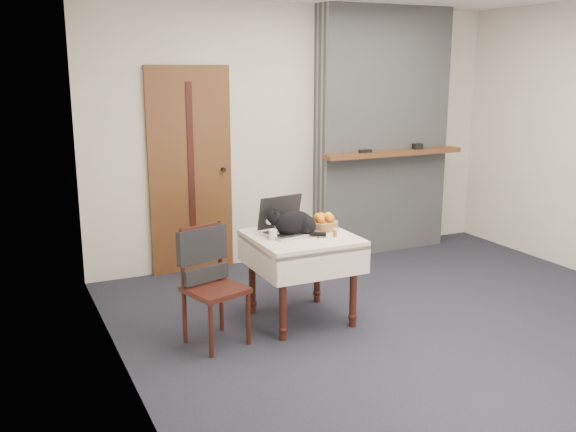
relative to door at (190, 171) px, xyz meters
name	(u,v)px	position (x,y,z in m)	size (l,w,h in m)	color
ground	(409,318)	(1.20, -1.97, -1.00)	(4.50, 4.50, 0.00)	black
room_shell	(385,95)	(1.20, -1.51, 0.76)	(4.52, 4.01, 2.61)	beige
door	(190,171)	(0.00, 0.00, 0.00)	(0.82, 0.10, 2.00)	brown
chimney	(382,132)	(2.10, -0.13, 0.30)	(1.62, 0.48, 2.60)	gray
side_table	(301,249)	(0.40, -1.61, -0.41)	(0.78, 0.78, 0.70)	black
laptop	(287,224)	(0.33, -1.50, -0.23)	(0.44, 0.39, 0.29)	#B7B7BC
cat	(295,223)	(0.35, -1.59, -0.20)	(0.43, 0.31, 0.23)	black
cream_jar	(273,234)	(0.15, -1.63, -0.26)	(0.07, 0.07, 0.08)	silver
pill_bottle	(335,232)	(0.62, -1.76, -0.27)	(0.03, 0.03, 0.07)	#AF4815
fruit_basket	(324,223)	(0.65, -1.51, -0.25)	(0.23, 0.23, 0.13)	olive
desk_clutter	(318,232)	(0.55, -1.60, -0.30)	(0.15, 0.02, 0.01)	black
chair	(208,268)	(-0.39, -1.68, -0.44)	(0.49, 0.48, 0.87)	black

